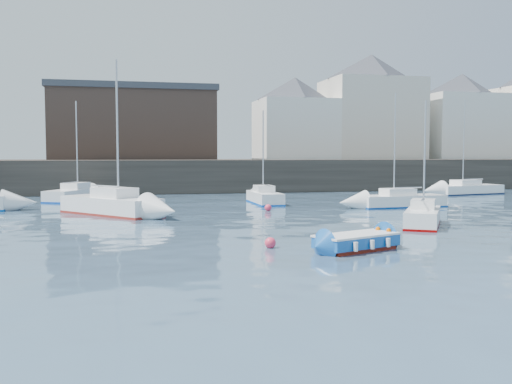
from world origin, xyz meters
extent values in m
plane|color=#2D4760|center=(0.00, 0.00, 0.00)|extent=(220.00, 220.00, 0.00)
cube|color=#28231E|center=(0.00, 35.00, 1.50)|extent=(90.00, 5.00, 3.00)
cube|color=#28231E|center=(0.00, 53.00, 1.40)|extent=(90.00, 32.00, 2.80)
cube|color=beige|center=(20.00, 42.00, 7.30)|extent=(10.00, 8.00, 9.00)
pyramid|color=#3A3D44|center=(20.00, 42.00, 13.20)|extent=(13.36, 13.36, 2.80)
cube|color=white|center=(31.00, 41.50, 6.55)|extent=(9.00, 7.00, 7.50)
pyramid|color=#3A3D44|center=(31.00, 41.50, 11.53)|extent=(11.88, 11.88, 2.45)
cube|color=white|center=(11.00, 41.50, 6.05)|extent=(8.00, 7.00, 6.50)
pyramid|color=#3A3D44|center=(11.00, 41.50, 10.53)|extent=(11.14, 11.14, 2.45)
cube|color=#3D2D26|center=(-6.00, 43.00, 6.30)|extent=(16.00, 10.00, 7.00)
cube|color=#3A3D44|center=(-6.00, 43.00, 10.10)|extent=(16.40, 10.40, 0.60)
cube|color=maroon|center=(1.43, 1.67, 0.07)|extent=(3.16, 2.21, 0.15)
cube|color=#185AB0|center=(1.43, 1.67, 0.35)|extent=(3.46, 2.46, 0.40)
cube|color=white|center=(1.43, 1.67, 0.58)|extent=(3.53, 2.51, 0.07)
cube|color=white|center=(1.43, 1.67, 0.41)|extent=(2.71, 1.84, 0.36)
cube|color=tan|center=(1.43, 1.67, 0.50)|extent=(0.57, 0.97, 0.05)
cylinder|color=white|center=(0.38, 2.09, 0.32)|extent=(0.16, 0.16, 0.32)
cylinder|color=white|center=(0.97, 0.64, 0.32)|extent=(0.16, 0.16, 0.32)
cylinder|color=white|center=(1.14, 2.40, 0.32)|extent=(0.16, 0.16, 0.32)
cylinder|color=white|center=(1.73, 0.95, 0.32)|extent=(0.16, 0.16, 0.32)
cylinder|color=white|center=(1.89, 2.70, 0.32)|extent=(0.16, 0.16, 0.32)
cylinder|color=white|center=(2.48, 1.26, 0.32)|extent=(0.16, 0.16, 0.32)
cube|color=white|center=(-7.67, 16.45, 0.51)|extent=(6.03, 6.66, 1.02)
cube|color=maroon|center=(-7.67, 16.45, 0.07)|extent=(6.09, 6.73, 0.14)
cube|color=white|center=(-7.45, 16.19, 1.31)|extent=(2.78, 2.89, 0.57)
cylinder|color=silver|center=(-7.24, 15.92, 4.95)|extent=(0.11, 0.11, 7.85)
cube|color=white|center=(7.41, 7.63, 0.42)|extent=(3.74, 4.71, 0.84)
cube|color=#7F0202|center=(7.41, 7.63, 0.06)|extent=(3.78, 4.76, 0.11)
cube|color=white|center=(7.54, 7.82, 1.07)|extent=(1.81, 1.97, 0.46)
cylinder|color=silver|center=(7.66, 8.02, 3.50)|extent=(0.09, 0.09, 5.34)
cube|color=white|center=(11.07, 17.01, 0.40)|extent=(5.96, 2.31, 0.81)
cube|color=#093D93|center=(11.07, 17.01, 0.05)|extent=(6.02, 2.33, 0.11)
cube|color=white|center=(10.78, 16.99, 1.03)|extent=(2.14, 1.55, 0.45)
cylinder|color=silver|center=(10.49, 16.97, 4.17)|extent=(0.09, 0.09, 6.71)
cube|color=white|center=(2.85, 21.73, 0.41)|extent=(1.63, 5.07, 0.83)
cube|color=#0248B7|center=(2.85, 21.73, 0.06)|extent=(1.65, 5.12, 0.11)
cube|color=white|center=(2.85, 21.98, 1.06)|extent=(1.22, 1.78, 0.46)
cylinder|color=silver|center=(2.85, 22.24, 3.74)|extent=(0.09, 0.09, 5.82)
cube|color=white|center=(22.58, 26.98, 0.41)|extent=(6.68, 3.24, 0.82)
cube|color=#0E1B3C|center=(22.58, 26.98, 0.05)|extent=(6.75, 3.27, 0.11)
cube|color=white|center=(22.26, 26.92, 1.05)|extent=(2.49, 1.94, 0.46)
cylinder|color=silver|center=(21.95, 26.86, 4.51)|extent=(0.09, 0.09, 7.37)
cube|color=white|center=(-10.70, 27.57, 0.44)|extent=(4.13, 6.08, 0.87)
cube|color=#0D46B2|center=(-10.70, 27.57, 0.06)|extent=(4.17, 6.14, 0.12)
cube|color=white|center=(-10.58, 27.83, 1.12)|extent=(2.12, 2.44, 0.49)
cylinder|color=silver|center=(-10.46, 28.10, 4.23)|extent=(0.10, 0.10, 6.70)
sphere|color=#F73555|center=(-1.51, 2.91, 0.00)|extent=(0.42, 0.42, 0.42)
sphere|color=#F73555|center=(7.70, 7.13, 0.00)|extent=(0.39, 0.39, 0.39)
sphere|color=#F73555|center=(1.82, 16.61, 0.00)|extent=(0.43, 0.43, 0.43)
camera|label=1|loc=(-6.74, -17.68, 3.52)|focal=40.00mm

